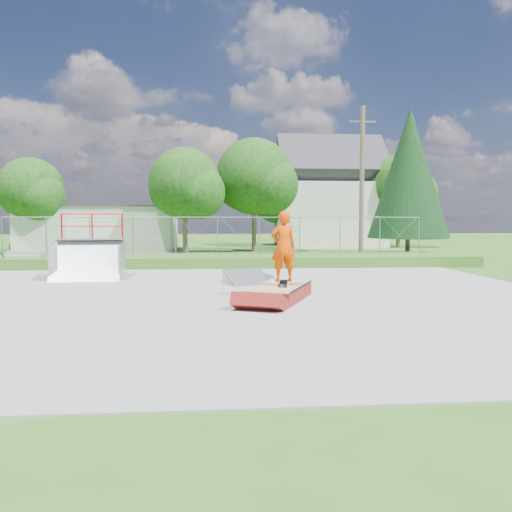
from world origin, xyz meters
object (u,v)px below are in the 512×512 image
at_px(skater, 283,249).
at_px(flat_bank_ramp, 248,278).
at_px(grind_box, 279,293).
at_px(quarter_pipe, 88,247).

bearing_deg(skater, flat_bank_ramp, -84.43).
height_order(grind_box, skater, skater).
distance_m(grind_box, flat_bank_ramp, 3.36).
distance_m(quarter_pipe, flat_bank_ramp, 6.05).
xyz_separation_m(grind_box, quarter_pipe, (-6.33, 5.05, 1.01)).
bearing_deg(grind_box, flat_bank_ramp, 123.47).
relative_size(quarter_pipe, flat_bank_ramp, 1.64).
relative_size(quarter_pipe, skater, 1.27).
relative_size(flat_bank_ramp, skater, 0.77).
relative_size(grind_box, quarter_pipe, 1.20).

